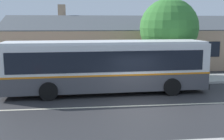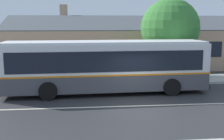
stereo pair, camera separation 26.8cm
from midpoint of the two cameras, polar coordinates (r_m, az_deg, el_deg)
The scene contains 6 objects.
ground_plane at distance 14.24m, azimuth 6.41°, elevation -7.25°, with size 300.00×300.00×0.00m, color #2D2D30.
sidewalk_far at distance 19.95m, azimuth 2.83°, elevation -2.11°, with size 60.00×3.00×0.15m, color #ADAAA3.
lane_divider_stripe at distance 14.24m, azimuth 6.41°, elevation -7.23°, with size 60.00×0.16×0.01m, color beige.
community_building at distance 27.20m, azimuth 2.67°, elevation 4.76°, with size 21.33×8.31×5.82m.
transit_bus at distance 16.47m, azimuth -0.81°, elevation 0.98°, with size 11.96×3.08×3.06m.
street_tree_primary at distance 20.93m, azimuth 11.88°, elevation 7.89°, with size 4.26×4.26×5.87m.
Camera 2 is at (-2.78, -13.34, 4.10)m, focal length 45.00 mm.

